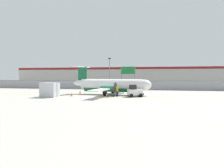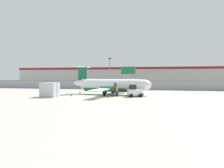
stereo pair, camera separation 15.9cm
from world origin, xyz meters
The scene contains 17 objects.
ground_plane centered at (0.00, 2.00, 0.00)m, with size 140.00×140.00×0.01m.
perimeter_fence centered at (0.00, 18.00, 1.12)m, with size 98.00×0.10×2.10m.
parking_lot_strip centered at (0.00, 29.50, 0.06)m, with size 98.00×17.00×0.12m.
background_building centered at (0.00, 47.99, 3.26)m, with size 91.00×8.10×6.50m.
commuter_airplane centered at (1.35, 4.79, 1.60)m, with size 14.23×16.08×4.92m.
baggage_tug centered at (5.45, 1.83, 0.86)m, with size 2.57×2.06×1.88m.
ground_crew_worker centered at (2.70, 1.92, 0.95)m, with size 0.47×0.50×1.70m.
cargo_container centered at (-7.35, -0.77, 1.10)m, with size 2.46×2.07×2.20m.
traffic_cone_near_left centered at (-4.53, 1.02, 0.31)m, with size 0.36×0.36×0.64m.
traffic_cone_near_right centered at (-5.04, 6.23, 0.31)m, with size 0.36×0.36×0.64m.
traffic_cone_far_left centered at (1.31, 0.60, 0.31)m, with size 0.36×0.36×0.64m.
parked_car_0 centered at (-12.46, 29.29, 0.89)m, with size 4.24×2.08×1.58m.
parked_car_1 centered at (-5.13, 35.37, 0.89)m, with size 4.39×2.44×1.58m.
parked_car_2 centered at (3.37, 32.51, 0.89)m, with size 4.34×2.31×1.58m.
parked_car_3 centered at (13.95, 23.20, 0.89)m, with size 4.33×2.28×1.58m.
apron_light_pole centered at (-1.30, 15.03, 4.30)m, with size 0.70×0.30×7.27m.
highway_sign centered at (2.36, 19.58, 4.14)m, with size 3.60×0.14×5.50m.
Camera 2 is at (8.13, -28.85, 3.23)m, focal length 32.00 mm.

